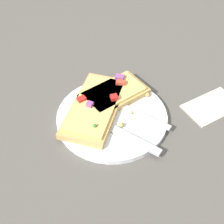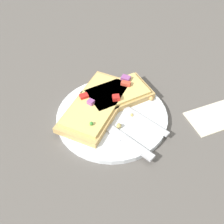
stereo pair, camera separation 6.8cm
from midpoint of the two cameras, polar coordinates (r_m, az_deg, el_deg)
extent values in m
plane|color=#56514C|center=(0.70, 2.79, -1.40)|extent=(4.00, 4.00, 0.00)
cylinder|color=white|center=(0.69, 2.81, -1.06)|extent=(0.25, 0.25, 0.01)
cube|color=#B7B7BC|center=(0.68, 8.66, -1.49)|extent=(0.07, 0.12, 0.01)
cube|color=#B7B7BC|center=(0.72, 2.92, 2.07)|extent=(0.05, 0.06, 0.01)
cube|color=#B7B7BC|center=(0.74, 1.16, 3.92)|extent=(0.02, 0.03, 0.00)
cube|color=#B7B7BC|center=(0.74, 0.79, 3.64)|extent=(0.02, 0.03, 0.00)
cube|color=#B7B7BC|center=(0.73, 0.41, 3.36)|extent=(0.02, 0.03, 0.00)
cube|color=#B7B7BC|center=(0.73, 0.03, 3.08)|extent=(0.02, 0.03, 0.00)
cube|color=#B7B7BC|center=(0.63, 7.83, -6.73)|extent=(0.05, 0.08, 0.01)
cube|color=#B7B7BC|center=(0.67, 0.99, -2.08)|extent=(0.07, 0.12, 0.00)
cube|color=tan|center=(0.70, -0.06, 0.99)|extent=(0.22, 0.21, 0.01)
cube|color=#E0C16B|center=(0.69, -0.06, 1.57)|extent=(0.19, 0.19, 0.01)
cube|color=#934C8E|center=(0.68, -1.05, 1.69)|extent=(0.02, 0.02, 0.01)
sphere|color=#388433|center=(0.64, -0.76, -2.27)|extent=(0.01, 0.01, 0.01)
cube|color=red|center=(0.70, -2.39, 2.82)|extent=(0.02, 0.01, 0.01)
cube|color=tan|center=(0.72, 3.71, 3.00)|extent=(0.16, 0.10, 0.01)
cube|color=#E0C16B|center=(0.72, 3.74, 3.58)|extent=(0.14, 0.09, 0.01)
cube|color=red|center=(0.69, 3.56, 2.49)|extent=(0.02, 0.02, 0.01)
cube|color=#934C8E|center=(0.74, 5.15, 6.08)|extent=(0.03, 0.03, 0.01)
cube|color=#D14733|center=(0.73, 5.21, 5.09)|extent=(0.02, 0.02, 0.01)
sphere|color=tan|center=(0.64, -3.25, -4.77)|extent=(0.01, 0.01, 0.01)
sphere|color=tan|center=(0.73, 9.88, 2.35)|extent=(0.01, 0.01, 0.01)
sphere|color=tan|center=(0.66, 4.02, -2.74)|extent=(0.01, 0.01, 0.01)
sphere|color=tan|center=(0.69, -1.65, 0.45)|extent=(0.01, 0.01, 0.01)
sphere|color=tan|center=(0.69, 6.49, -0.68)|extent=(0.01, 0.01, 0.01)
cube|color=beige|center=(0.75, 21.10, -0.89)|extent=(0.13, 0.08, 0.01)
camera|label=1|loc=(0.03, -87.13, 3.00)|focal=50.00mm
camera|label=2|loc=(0.03, 92.87, -3.00)|focal=50.00mm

